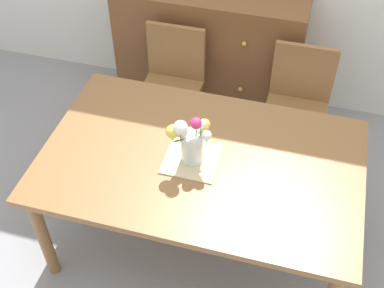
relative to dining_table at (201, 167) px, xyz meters
name	(u,v)px	position (x,y,z in m)	size (l,w,h in m)	color
ground_plane	(200,236)	(0.00, 0.00, -0.66)	(12.00, 12.00, 0.00)	#939399
dining_table	(201,167)	(0.00, 0.00, 0.00)	(1.76, 1.11, 0.74)	olive
chair_left	(172,80)	(-0.45, 0.90, -0.14)	(0.42, 0.42, 0.90)	olive
chair_right	(298,101)	(0.45, 0.90, -0.14)	(0.42, 0.42, 0.90)	olive
dresser	(209,52)	(-0.28, 1.33, -0.16)	(1.40, 0.47, 1.00)	brown
placemat	(192,159)	(-0.05, -0.02, 0.08)	(0.30, 0.30, 0.01)	#CCB789
flower_vase	(190,140)	(-0.05, -0.04, 0.24)	(0.23, 0.17, 0.31)	silver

